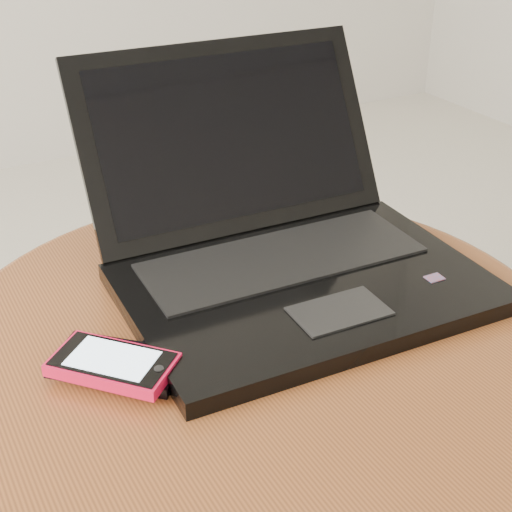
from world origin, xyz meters
TOP-DOWN VIEW (x-y plane):
  - table at (0.03, 0.03)m, footprint 0.68×0.68m
  - laptop at (0.10, 0.11)m, footprint 0.41×0.42m
  - phone_black at (-0.13, 0.03)m, footprint 0.14×0.14m
  - phone_pink at (-0.14, 0.01)m, footprint 0.12×0.13m

SIDE VIEW (x-z plane):
  - table at x=0.03m, z-range 0.16..0.70m
  - phone_black at x=-0.13m, z-range 0.54..0.56m
  - phone_pink at x=-0.14m, z-range 0.55..0.57m
  - laptop at x=0.10m, z-range 0.47..0.71m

